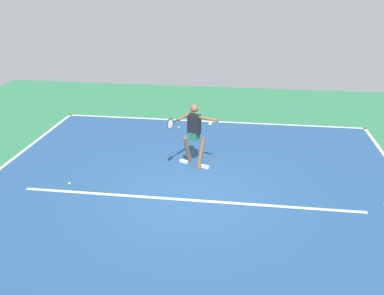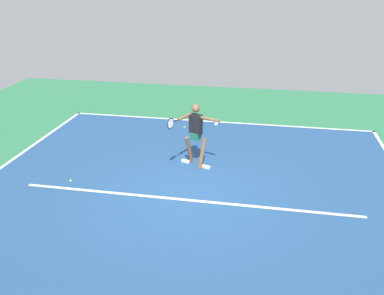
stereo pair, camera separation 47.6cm
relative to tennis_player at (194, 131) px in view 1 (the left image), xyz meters
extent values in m
plane|color=#2D754C|center=(-0.12, 1.67, -1.03)|extent=(21.02, 21.02, 0.00)
cube|color=navy|center=(-0.12, 1.67, -1.03)|extent=(10.91, 11.05, 0.00)
cube|color=white|center=(-0.12, -3.80, -1.03)|extent=(10.91, 0.10, 0.01)
cube|color=white|center=(-0.12, 1.91, -1.03)|extent=(8.18, 0.10, 0.01)
cube|color=white|center=(-0.12, -3.60, -1.03)|extent=(0.10, 0.30, 0.01)
cylinder|color=brown|center=(-0.21, 0.05, -0.62)|extent=(0.24, 0.38, 0.86)
cube|color=white|center=(-0.32, 0.10, -1.00)|extent=(0.26, 0.19, 0.07)
cylinder|color=brown|center=(0.19, -0.12, -0.62)|extent=(0.24, 0.38, 0.86)
cube|color=white|center=(0.31, -0.17, -1.00)|extent=(0.26, 0.19, 0.07)
cube|color=#1E664C|center=(-0.01, -0.04, -0.15)|extent=(0.31, 0.28, 0.20)
cube|color=black|center=(-0.01, -0.04, 0.19)|extent=(0.38, 0.30, 0.55)
sphere|color=brown|center=(-0.01, -0.04, 0.64)|extent=(0.22, 0.22, 0.22)
cylinder|color=brown|center=(-0.42, 0.14, 0.42)|extent=(0.54, 0.29, 0.08)
cylinder|color=brown|center=(0.26, 0.15, 0.45)|extent=(0.29, 0.54, 0.08)
cylinder|color=black|center=(0.41, 0.51, 0.45)|extent=(0.11, 0.21, 0.03)
torus|color=black|center=(0.50, 0.73, 0.45)|extent=(0.14, 0.28, 0.29)
cylinder|color=silver|center=(0.50, 0.73, 0.45)|extent=(0.10, 0.23, 0.25)
sphere|color=#CCE033|center=(0.91, -2.94, -1.00)|extent=(0.07, 0.07, 0.07)
sphere|color=#C6E53D|center=(2.99, 1.56, -1.00)|extent=(0.07, 0.07, 0.07)
camera|label=1|loc=(-1.37, 10.29, 3.91)|focal=38.27mm
camera|label=2|loc=(-1.84, 10.21, 3.91)|focal=38.27mm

